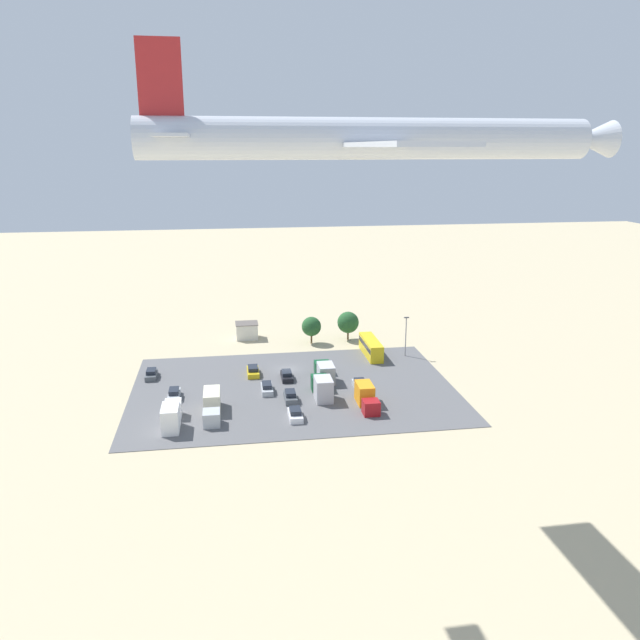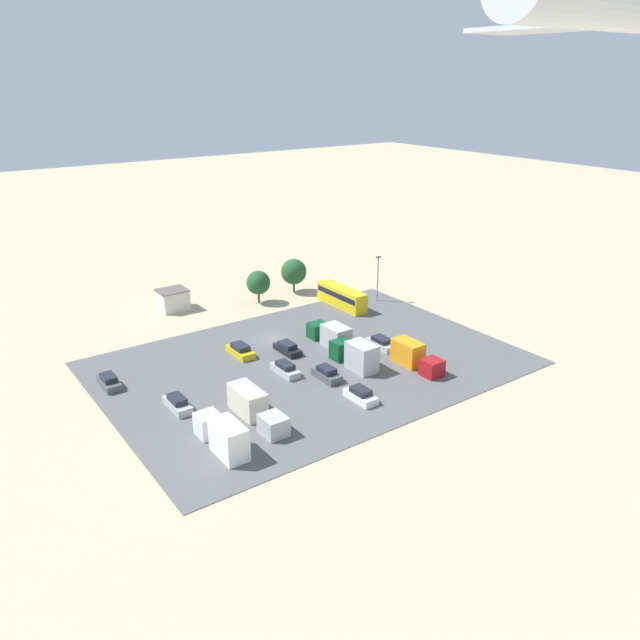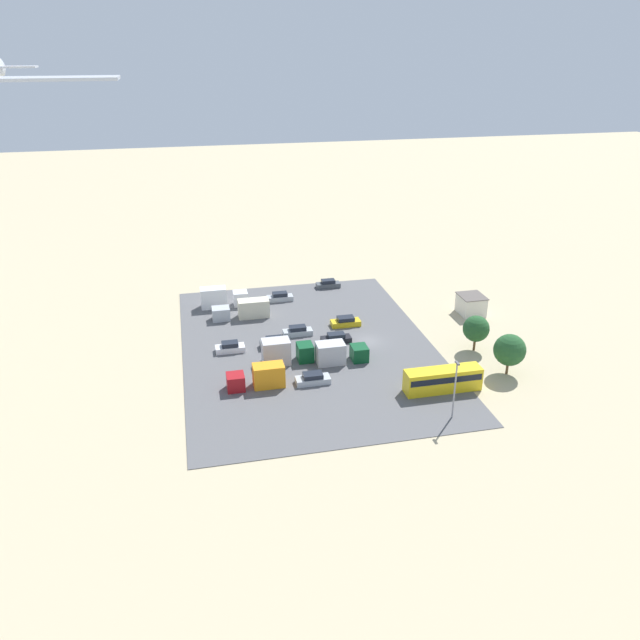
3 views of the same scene
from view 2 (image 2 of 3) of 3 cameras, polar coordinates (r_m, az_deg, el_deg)
The scene contains 20 objects.
ground_plane at distance 87.44m, azimuth -4.31°, elevation -1.86°, with size 400.00×400.00×0.00m, color tan.
parking_lot_surface at distance 80.37m, azimuth -0.87°, elevation -3.95°, with size 51.49×36.65×0.08m.
shed_building at distance 100.84m, azimuth -13.31°, elevation 1.82°, with size 4.54×4.04×3.26m.
bus at distance 99.40m, azimuth 2.02°, elevation 2.18°, with size 2.47×10.10×3.08m.
parked_car_0 at distance 75.91m, azimuth 0.61°, elevation -4.96°, with size 1.80×4.16×1.61m.
parked_car_1 at distance 85.01m, azimuth 5.62°, elevation -2.12°, with size 1.97×4.58×1.43m.
parked_car_2 at distance 77.37m, azimuth -3.20°, elevation -4.50°, with size 1.74×4.52×1.49m.
parked_car_3 at distance 71.38m, azimuth 3.73°, elevation -6.87°, with size 1.86×4.25×1.50m.
parked_car_4 at distance 71.26m, azimuth -12.90°, elevation -7.46°, with size 1.74×4.53×1.52m.
parked_car_5 at distance 83.15m, azimuth -3.00°, elevation -2.60°, with size 1.83×4.52×1.42m.
parked_car_6 at distance 78.30m, azimuth -18.73°, elevation -5.37°, with size 1.78×4.34×1.49m.
parked_car_7 at distance 82.95m, azimuth -7.29°, elevation -2.79°, with size 1.98×4.69×1.50m.
parked_truck_0 at distance 62.82m, azimuth -8.88°, elevation -10.38°, with size 2.34×7.90×3.44m.
parked_truck_1 at distance 67.66m, azimuth -6.00°, elevation -7.95°, with size 2.38×9.27×2.96m.
parked_truck_2 at distance 79.65m, azimuth 8.63°, elevation -3.32°, with size 2.37×7.54×3.04m.
parked_truck_3 at distance 85.19m, azimuth 0.99°, elevation -1.37°, with size 2.56×7.33×3.05m.
parked_truck_4 at distance 78.80m, azimuth 3.30°, elevation -3.20°, with size 2.58×7.17×3.54m.
tree_near_shed at distance 100.88m, azimuth -5.66°, elevation 3.42°, with size 3.85×3.85×5.40m.
tree_apron_mid at distance 105.62m, azimuth -2.42°, elevation 4.43°, with size 4.33×4.33×5.82m.
light_pole_lot_centre at distance 101.42m, azimuth 5.30°, elevation 4.00°, with size 0.90×0.28×7.50m.
Camera 2 is at (41.22, 68.96, 34.51)m, focal length 35.00 mm.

